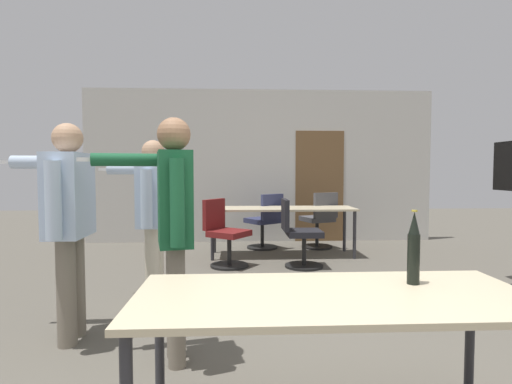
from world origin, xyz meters
The scene contains 11 objects.
back_wall centered at (0.03, 5.90, 1.39)m, with size 6.41×0.12×2.80m.
conference_table_near centered at (0.00, 0.29, 0.68)m, with size 1.83×0.76×0.75m.
conference_table_far centered at (0.26, 4.59, 0.68)m, with size 2.23×0.68×0.75m.
person_center_tall centered at (-1.26, 2.37, 0.96)m, with size 0.74×0.67×1.60m.
person_left_plaid centered at (-0.88, 1.20, 1.02)m, with size 0.83×0.55×1.67m.
person_right_polo centered at (-1.73, 1.59, 1.00)m, with size 0.78×0.67×1.67m.
office_chair_side_rolled centered at (0.04, 5.14, 0.44)m, with size 0.67×0.68×0.93m.
office_chair_near_pushed centered at (0.40, 3.84, 0.43)m, with size 0.55×0.52×0.93m.
office_chair_mid_tucked centered at (0.96, 5.13, 0.45)m, with size 0.60×0.65×0.95m.
office_chair_far_left centered at (-0.61, 3.96, 0.43)m, with size 0.68×0.67×0.92m.
beer_bottle centered at (0.44, 0.43, 0.92)m, with size 0.06×0.06×0.37m.
Camera 1 is at (-0.45, -1.50, 1.31)m, focal length 28.00 mm.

